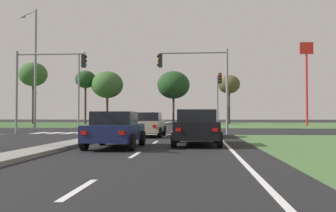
{
  "coord_description": "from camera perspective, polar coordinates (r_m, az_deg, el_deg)",
  "views": [
    {
      "loc": [
        5.6,
        -3.31,
        1.3
      ],
      "look_at": [
        3.07,
        28.45,
        2.13
      ],
      "focal_mm": 40.72,
      "sensor_mm": 36.0,
      "label": 1
    }
  ],
  "objects": [
    {
      "name": "treeline_fifth",
      "position": [
        62.68,
        9.12,
        3.19
      ],
      "size": [
        3.55,
        3.55,
        7.95
      ],
      "color": "#423323",
      "rests_on": "ground"
    },
    {
      "name": "lane_dash_fifth",
      "position": [
        30.69,
        0.63,
        -3.91
      ],
      "size": [
        0.14,
        2.0,
        0.01
      ],
      "primitive_type": "cube",
      "color": "silver",
      "rests_on": "ground"
    },
    {
      "name": "edge_line_right",
      "position": [
        15.41,
        9.25,
        -6.29
      ],
      "size": [
        0.14,
        24.0,
        0.01
      ],
      "primitive_type": "cube",
      "color": "silver",
      "rests_on": "ground"
    },
    {
      "name": "crosswalk_bar_third",
      "position": [
        29.76,
        -14.51,
        -3.94
      ],
      "size": [
        0.7,
        2.8,
        0.01
      ],
      "primitive_type": "cube",
      "color": "silver",
      "rests_on": "ground"
    },
    {
      "name": "street_lamp_third",
      "position": [
        45.63,
        -13.14,
        3.03
      ],
      "size": [
        1.51,
        1.93,
        8.65
      ],
      "color": "gray",
      "rests_on": "ground"
    },
    {
      "name": "treeline_near",
      "position": [
        66.11,
        -19.55,
        4.47
      ],
      "size": [
        4.58,
        4.58,
        10.05
      ],
      "color": "#423323",
      "rests_on": "ground"
    },
    {
      "name": "crosswalk_bar_fourth",
      "position": [
        29.41,
        -12.38,
        -3.98
      ],
      "size": [
        0.7,
        2.8,
        0.01
      ],
      "primitive_type": "cube",
      "color": "silver",
      "rests_on": "ground"
    },
    {
      "name": "crosswalk_bar_seventh",
      "position": [
        28.6,
        -5.74,
        -4.08
      ],
      "size": [
        0.7,
        2.8,
        0.01
      ],
      "primitive_type": "cube",
      "color": "silver",
      "rests_on": "ground"
    },
    {
      "name": "treeline_second",
      "position": [
        62.16,
        -12.25,
        3.84
      ],
      "size": [
        3.28,
        3.28,
        8.53
      ],
      "color": "#423323",
      "rests_on": "ground"
    },
    {
      "name": "median_island_far",
      "position": [
        58.59,
        -0.94,
        -2.69
      ],
      "size": [
        1.2,
        36.0,
        0.14
      ],
      "primitive_type": "cube",
      "color": "gray",
      "rests_on": "ground"
    },
    {
      "name": "lane_dash_third",
      "position": [
        18.75,
        -1.89,
        -5.45
      ],
      "size": [
        0.14,
        2.0,
        0.01
      ],
      "primitive_type": "cube",
      "color": "silver",
      "rests_on": "ground"
    },
    {
      "name": "car_navy_near",
      "position": [
        15.66,
        -7.88,
        -3.47
      ],
      "size": [
        2.01,
        4.23,
        1.47
      ],
      "color": "#161E47",
      "rests_on": "ground"
    },
    {
      "name": "street_lamp_second",
      "position": [
        35.02,
        -19.4,
        6.02
      ],
      "size": [
        2.22,
        1.69,
        10.47
      ],
      "color": "gray",
      "rests_on": "ground"
    },
    {
      "name": "car_beige_third",
      "position": [
        23.91,
        -3.06,
        -2.75
      ],
      "size": [
        2.03,
        4.61,
        1.51
      ],
      "color": "#BCAD8E",
      "rests_on": "ground"
    },
    {
      "name": "car_teal_fifth",
      "position": [
        23.73,
        4.7,
        -2.78
      ],
      "size": [
        2.06,
        4.61,
        1.49
      ],
      "color": "#19565B",
      "rests_on": "ground"
    },
    {
      "name": "median_island_near",
      "position": [
        15.41,
        -16.85,
        -6.0
      ],
      "size": [
        1.2,
        22.0,
        0.14
      ],
      "primitive_type": "cube",
      "color": "gray",
      "rests_on": "ground"
    },
    {
      "name": "stop_bar_near",
      "position": [
        26.4,
        0.64,
        -4.3
      ],
      "size": [
        6.4,
        0.5,
        0.01
      ],
      "primitive_type": "cube",
      "color": "silver",
      "rests_on": "ground"
    },
    {
      "name": "pedestrian_at_median",
      "position": [
        47.56,
        -2.4,
        -1.6
      ],
      "size": [
        0.34,
        0.34,
        1.75
      ],
      "rotation": [
        0.0,
        0.0,
        1.85
      ],
      "color": "maroon",
      "rests_on": "median_island_far"
    },
    {
      "name": "lane_dash_second",
      "position": [
        12.83,
        -4.92,
        -7.27
      ],
      "size": [
        0.14,
        2.0,
        0.01
      ],
      "primitive_type": "cube",
      "color": "silver",
      "rests_on": "ground"
    },
    {
      "name": "treeline_third",
      "position": [
        61.12,
        -9.07,
        3.15
      ],
      "size": [
        4.99,
        4.99,
        8.36
      ],
      "color": "#423323",
      "rests_on": "ground"
    },
    {
      "name": "crosswalk_bar_fifth",
      "position": [
        29.09,
        -10.21,
        -4.02
      ],
      "size": [
        0.7,
        2.8,
        0.01
      ],
      "primitive_type": "cube",
      "color": "silver",
      "rests_on": "ground"
    },
    {
      "name": "lane_dash_near",
      "position": [
        7.04,
        -13.17,
        -12.04
      ],
      "size": [
        0.14,
        2.0,
        0.01
      ],
      "primitive_type": "cube",
      "color": "silver",
      "rests_on": "ground"
    },
    {
      "name": "treeline_fourth",
      "position": [
        61.46,
        0.82,
        3.15
      ],
      "size": [
        5.22,
        5.22,
        8.51
      ],
      "color": "#423323",
      "rests_on": "ground"
    },
    {
      "name": "crosswalk_bar_near",
      "position": [
        30.59,
        -18.59,
        -3.84
      ],
      "size": [
        0.7,
        2.8,
        0.01
      ],
      "primitive_type": "cube",
      "color": "silver",
      "rests_on": "ground"
    },
    {
      "name": "traffic_signal_far_right",
      "position": [
        38.22,
        7.55,
        2.33
      ],
      "size": [
        0.32,
        4.99,
        5.53
      ],
      "color": "gray",
      "rests_on": "ground"
    },
    {
      "name": "grass_verge_far_right",
      "position": [
        61.15,
        23.57,
        -2.58
      ],
      "size": [
        35.0,
        35.0,
        0.01
      ],
      "primitive_type": "cube",
      "color": "#476B38",
      "rests_on": "ground"
    },
    {
      "name": "car_maroon_fourth",
      "position": [
        53.59,
        -4.05,
        -2.01
      ],
      "size": [
        2.07,
        4.52,
        1.58
      ],
      "rotation": [
        0.0,
        0.0,
        3.14
      ],
      "color": "maroon",
      "rests_on": "ground"
    },
    {
      "name": "crosswalk_bar_second",
      "position": [
        30.16,
        -16.58,
        -3.89
      ],
      "size": [
        0.7,
        2.8,
        0.01
      ],
      "primitive_type": "cube",
      "color": "silver",
      "rests_on": "ground"
    },
    {
      "name": "ground_plane",
      "position": [
        33.8,
        -5.0,
        -3.69
      ],
      "size": [
        200.0,
        200.0,
        0.0
      ],
      "primitive_type": "plane",
      "color": "black"
    },
    {
      "name": "traffic_signal_near_left",
      "position": [
        29.15,
        -18.38,
        4.25
      ],
      "size": [
        5.32,
        0.32,
        6.03
      ],
      "color": "gray",
      "rests_on": "ground"
    },
    {
      "name": "car_black_second",
      "position": [
        17.1,
        4.33,
        -3.14
      ],
      "size": [
        2.1,
        4.62,
        1.58
      ],
      "color": "black",
      "rests_on": "ground"
    },
    {
      "name": "grass_verge_far_left",
      "position": [
        65.66,
        -23.75,
        -2.5
      ],
      "size": [
        35.0,
        35.0,
        0.01
      ],
      "primitive_type": "cube",
      "color": "#385B2D",
      "rests_on": "ground"
    },
    {
      "name": "crosswalk_bar_sixth",
      "position": [
        28.82,
        -7.99,
        -4.05
      ],
      "size": [
        0.7,
        2.8,
        0.01
      ],
      "primitive_type": "cube",
      "color": "silver",
      "rests_on": "ground"
    },
    {
      "name": "fastfood_pole_sign",
      "position": [
        55.89,
        20.02,
        5.84
      ],
      "size": [
        1.8,
        0.4,
        11.42
      ],
      "color": "red",
      "rests_on": "ground"
    },
    {
      "name": "traffic_signal_near_right",
      "position": [
        26.86,
        5.05,
        4.57
      ],
      "size": [
        5.02,
        0.32,
        5.99
      ],
      "color": "gray",
      "rests_on": "ground"
    },
    {
      "name": "lane_dash_fourth",
      "position": [
        24.71,
        -0.33,
        -4.49
      ],
      "size": [
        0.14,
        2.0,
        0.01
      ],
      "primitive_type": "cube",
      "color": "silver",
      "rests_on": "ground"
    }
  ]
}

